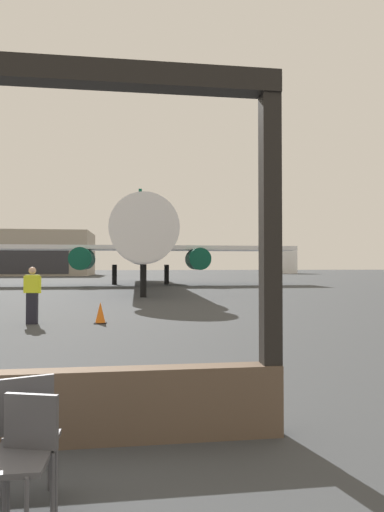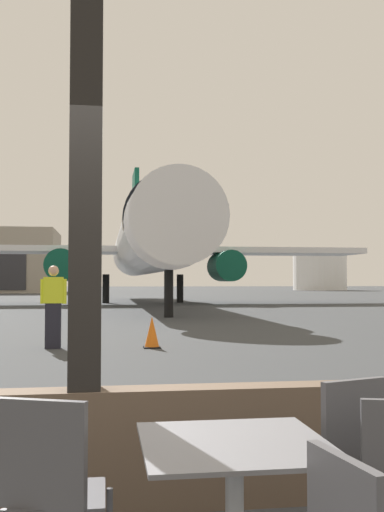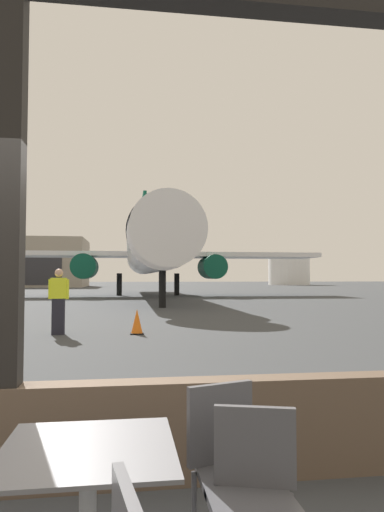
% 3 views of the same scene
% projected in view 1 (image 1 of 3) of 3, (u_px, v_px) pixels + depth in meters
% --- Properties ---
extents(ground_plane, '(220.00, 220.00, 0.00)m').
position_uv_depth(ground_plane, '(115.00, 282.00, 43.67)').
color(ground_plane, '#383A3D').
extents(cafe_chair_window_right, '(0.47, 0.47, 0.88)m').
position_uv_depth(cafe_chair_window_right, '(23.00, 448.00, 2.91)').
color(cafe_chair_window_right, '#4C4C51').
rests_on(cafe_chair_window_right, ground).
extents(cafe_chair_aisle_right, '(0.48, 0.48, 0.92)m').
position_uv_depth(cafe_chair_aisle_right, '(28.00, 428.00, 3.22)').
color(cafe_chair_aisle_right, '#4C4C51').
rests_on(cafe_chair_aisle_right, ground).
extents(airplane, '(27.86, 31.90, 10.43)m').
position_uv_depth(airplane, '(141.00, 244.00, 35.92)').
color(airplane, silver).
rests_on(airplane, ground).
extents(ground_crew_worker, '(0.55, 0.22, 1.74)m').
position_uv_depth(ground_crew_worker, '(32.00, 294.00, 12.91)').
color(ground_crew_worker, black).
rests_on(ground_crew_worker, ground).
extents(traffic_cone, '(0.36, 0.36, 0.67)m').
position_uv_depth(traffic_cone, '(100.00, 313.00, 12.98)').
color(traffic_cone, orange).
rests_on(traffic_cone, ground).
extents(distant_hangar, '(19.38, 13.28, 7.60)m').
position_uv_depth(distant_hangar, '(35.00, 254.00, 73.88)').
color(distant_hangar, '#9E9384').
rests_on(distant_hangar, ground).
extents(fuel_storage_tank, '(8.14, 8.14, 5.61)m').
position_uv_depth(fuel_storage_tank, '(278.00, 260.00, 91.94)').
color(fuel_storage_tank, white).
rests_on(fuel_storage_tank, ground).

